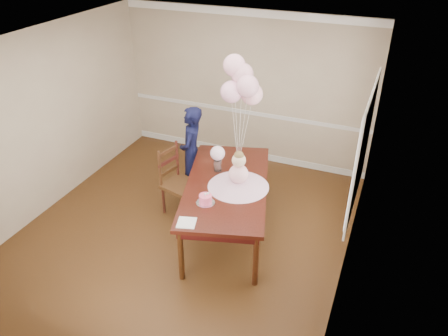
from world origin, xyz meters
TOP-DOWN VIEW (x-y plane):
  - floor at (0.00, 0.00)m, footprint 4.50×5.00m
  - ceiling at (0.00, 0.00)m, footprint 4.50×5.00m
  - wall_back at (0.00, 2.50)m, footprint 4.50×0.02m
  - wall_front at (0.00, -2.50)m, footprint 4.50×0.02m
  - wall_left at (-2.25, 0.00)m, footprint 0.02×5.00m
  - wall_right at (2.25, 0.00)m, footprint 0.02×5.00m
  - chair_rail_trim at (0.00, 2.49)m, footprint 4.50×0.02m
  - crown_molding at (0.00, 2.49)m, footprint 4.50×0.02m
  - baseboard_trim at (0.00, 2.49)m, footprint 4.50×0.02m
  - window_frame at (2.23, 0.50)m, footprint 0.02×1.66m
  - window_blinds at (2.21, 0.50)m, footprint 0.01×1.50m
  - dining_table_top at (0.56, 0.23)m, footprint 1.66×2.41m
  - table_apron at (0.56, 0.23)m, footprint 1.52×2.27m
  - table_leg_fl at (0.40, -0.86)m, footprint 0.09×0.09m
  - table_leg_fr at (1.28, -0.61)m, footprint 0.09×0.09m
  - table_leg_bl at (-0.16, 1.07)m, footprint 0.09×0.09m
  - table_leg_br at (0.73, 1.33)m, footprint 0.09×0.09m
  - baby_skirt at (0.74, 0.23)m, footprint 1.03×1.03m
  - baby_torso at (0.74, 0.23)m, footprint 0.26×0.26m
  - baby_head at (0.74, 0.23)m, footprint 0.19×0.19m
  - baby_hair at (0.74, 0.23)m, footprint 0.13×0.13m
  - cake_platter at (0.49, -0.30)m, footprint 0.30×0.30m
  - birthday_cake at (0.49, -0.30)m, footprint 0.20×0.20m
  - cake_flower_a at (0.49, -0.30)m, footprint 0.03×0.03m
  - cake_flower_b at (0.51, -0.27)m, footprint 0.03×0.03m
  - rose_vase_near at (0.31, 0.50)m, footprint 0.14×0.14m
  - roses_near at (0.31, 0.50)m, footprint 0.21×0.21m
  - napkin at (0.45, -0.77)m, footprint 0.27×0.27m
  - balloon_weight at (0.50, 0.84)m, footprint 0.05×0.05m
  - balloon_a at (0.40, 0.81)m, footprint 0.31×0.31m
  - balloon_b at (0.62, 0.82)m, footprint 0.31×0.31m
  - balloon_c at (0.49, 0.95)m, footprint 0.31×0.31m
  - balloon_d at (0.38, 0.94)m, footprint 0.31×0.31m
  - balloon_e at (0.63, 0.97)m, footprint 0.31×0.31m
  - balloon_ribbon_a at (0.45, 0.83)m, footprint 0.10×0.03m
  - balloon_ribbon_b at (0.56, 0.83)m, footprint 0.12×0.03m
  - balloon_ribbon_c at (0.50, 0.90)m, footprint 0.01×0.11m
  - balloon_ribbon_d at (0.44, 0.89)m, footprint 0.12×0.09m
  - balloon_ribbon_e at (0.57, 0.91)m, footprint 0.13×0.12m
  - dining_chair_seat at (-0.27, 0.43)m, footprint 0.56×0.56m
  - chair_leg_fl at (-0.50, 0.29)m, footprint 0.05×0.05m
  - chair_leg_fr at (-0.13, 0.20)m, footprint 0.05×0.05m
  - chair_leg_bl at (-0.41, 0.66)m, footprint 0.05×0.05m
  - chair_leg_br at (-0.04, 0.57)m, footprint 0.05×0.05m
  - chair_back_post_l at (-0.52, 0.29)m, footprint 0.05×0.05m
  - chair_back_post_r at (-0.43, 0.66)m, footprint 0.05×0.05m
  - chair_slat_low at (-0.47, 0.48)m, footprint 0.13×0.42m
  - chair_slat_mid at (-0.47, 0.48)m, footprint 0.13×0.42m
  - chair_slat_top at (-0.47, 0.48)m, footprint 0.13×0.42m
  - woman at (-0.33, 0.96)m, footprint 0.49×0.62m

SIDE VIEW (x-z plane):
  - floor at x=0.00m, z-range 0.00..0.00m
  - baseboard_trim at x=0.00m, z-range 0.00..0.12m
  - chair_leg_fl at x=-0.50m, z-range 0.00..0.45m
  - chair_leg_fr at x=-0.13m, z-range 0.00..0.45m
  - chair_leg_bl at x=-0.41m, z-range 0.00..0.45m
  - chair_leg_br at x=-0.04m, z-range 0.00..0.45m
  - table_leg_fl at x=0.40m, z-range 0.00..0.77m
  - table_leg_fr at x=1.28m, z-range 0.00..0.77m
  - table_leg_bl at x=-0.16m, z-range 0.00..0.77m
  - table_leg_br at x=0.73m, z-range 0.00..0.77m
  - dining_chair_seat at x=-0.27m, z-range 0.45..0.50m
  - chair_slat_low at x=-0.47m, z-range 0.63..0.68m
  - table_apron at x=0.56m, z-range 0.66..0.77m
  - woman at x=-0.33m, z-range 0.00..1.52m
  - chair_back_post_l at x=-0.52m, z-range 0.49..1.08m
  - chair_back_post_r at x=-0.43m, z-range 0.49..1.08m
  - dining_table_top at x=0.56m, z-range 0.77..0.82m
  - chair_slat_mid at x=-0.47m, z-range 0.80..0.85m
  - cake_platter at x=0.49m, z-range 0.82..0.83m
  - napkin at x=0.45m, z-range 0.82..0.83m
  - balloon_weight at x=0.50m, z-range 0.82..0.84m
  - baby_skirt at x=0.74m, z-range 0.82..0.93m
  - birthday_cake at x=0.49m, z-range 0.83..0.94m
  - chair_rail_trim at x=0.00m, z-range 0.86..0.94m
  - rose_vase_near at x=0.31m, z-range 0.82..1.00m
  - cake_flower_a at x=0.49m, z-range 0.94..0.97m
  - cake_flower_b at x=0.51m, z-range 0.94..0.97m
  - chair_slat_top at x=-0.47m, z-range 0.97..1.02m
  - baby_torso at x=0.74m, z-range 0.89..1.15m
  - roses_near at x=0.31m, z-range 1.00..1.21m
  - baby_head at x=0.74m, z-range 1.13..1.32m
  - balloon_ribbon_e at x=0.57m, z-range 0.84..1.69m
  - baby_hair at x=0.74m, z-range 1.23..1.36m
  - balloon_ribbon_a at x=0.45m, z-range 0.83..1.75m
  - balloon_ribbon_b at x=0.56m, z-range 0.84..1.86m
  - wall_back at x=0.00m, z-range 0.00..2.70m
  - wall_front at x=0.00m, z-range 0.00..2.70m
  - wall_left at x=-2.25m, z-range 0.00..2.70m
  - wall_right at x=2.25m, z-range 0.00..2.70m
  - balloon_ribbon_c at x=0.50m, z-range 0.83..1.97m
  - balloon_ribbon_d at x=0.44m, z-range 0.84..2.08m
  - window_frame at x=2.23m, z-range 0.77..2.33m
  - window_blinds at x=2.21m, z-range 0.85..2.25m
  - balloon_e at x=0.63m, z-range 1.71..2.02m
  - balloon_a at x=0.40m, z-range 1.76..2.07m
  - balloon_b at x=0.62m, z-range 1.87..2.18m
  - balloon_c at x=0.49m, z-range 1.98..2.29m
  - balloon_d at x=0.38m, z-range 2.09..2.40m
  - crown_molding at x=0.00m, z-range 2.57..2.69m
  - ceiling at x=0.00m, z-range 2.69..2.71m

